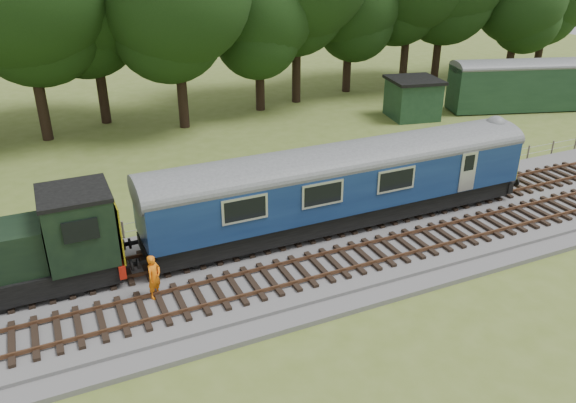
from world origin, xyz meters
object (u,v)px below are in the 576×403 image
dmu_railcar (344,178)px  parked_coach (546,82)px  worker (154,277)px  shunter_loco (1,258)px

dmu_railcar → parked_coach: (24.54, 11.25, -0.45)m
worker → dmu_railcar: bearing=-26.0°
shunter_loco → parked_coach: (38.46, 11.25, 0.19)m
dmu_railcar → parked_coach: 27.00m
worker → parked_coach: bearing=-18.1°
shunter_loco → dmu_railcar: bearing=-0.0°
dmu_railcar → worker: dmu_railcar is taller
worker → parked_coach: (33.61, 13.51, 0.95)m
parked_coach → worker: bearing=-140.7°
dmu_railcar → shunter_loco: size_ratio=2.02×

